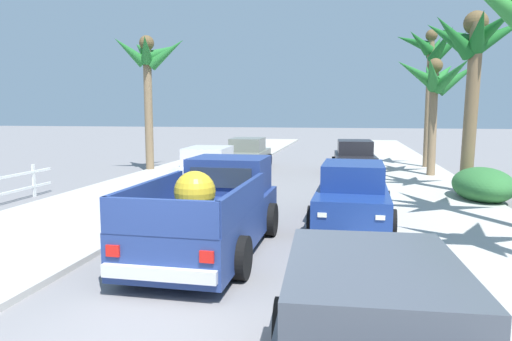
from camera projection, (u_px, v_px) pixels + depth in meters
name	position (u px, v px, depth m)	size (l,w,h in m)	color
sidewalk_left	(160.00, 184.00, 18.27)	(4.60, 60.00, 0.12)	#B2AFA8
sidewalk_right	(414.00, 192.00, 16.49)	(4.60, 60.00, 0.12)	#B2AFA8
curb_left	(182.00, 185.00, 18.10)	(0.16, 60.00, 0.10)	silver
curb_right	(387.00, 191.00, 16.66)	(0.16, 60.00, 0.10)	silver
pickup_truck	(213.00, 212.00, 9.73)	(2.26, 5.23, 1.80)	navy
car_left_near	(248.00, 154.00, 23.81)	(2.10, 4.29, 1.54)	slate
car_left_mid	(354.00, 158.00, 21.96)	(2.17, 4.32, 1.54)	black
car_right_mid	(352.00, 195.00, 12.23)	(2.10, 4.29, 1.54)	navy
car_left_far	(209.00, 169.00, 17.78)	(2.14, 4.31, 1.54)	silver
palm_tree_left_fore	(472.00, 49.00, 15.46)	(3.46, 3.69, 6.12)	brown
palm_tree_right_fore	(150.00, 63.00, 22.04)	(3.35, 3.56, 6.38)	#846B4C
palm_tree_left_mid	(436.00, 80.00, 19.91)	(3.83, 3.68, 5.15)	#846B4C
palm_tree_right_back	(432.00, 54.00, 22.83)	(3.54, 3.67, 6.87)	#846B4C
hedge_bush	(483.00, 185.00, 14.91)	(1.80, 2.80, 1.10)	#2D6B33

